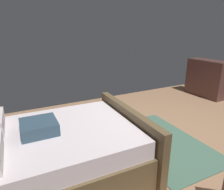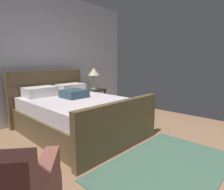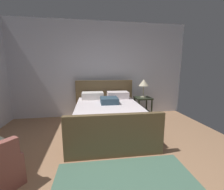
{
  "view_description": "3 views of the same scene",
  "coord_description": "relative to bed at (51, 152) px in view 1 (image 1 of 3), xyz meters",
  "views": [
    {
      "loc": [
        -2.17,
        2.14,
        1.76
      ],
      "look_at": [
        0.06,
        0.97,
        0.94
      ],
      "focal_mm": 32.51,
      "sensor_mm": 36.0,
      "label": 1
    },
    {
      "loc": [
        -1.95,
        -0.82,
        1.26
      ],
      "look_at": [
        0.06,
        0.97,
        0.78
      ],
      "focal_mm": 29.87,
      "sensor_mm": 36.0,
      "label": 2
    },
    {
      "loc": [
        -0.41,
        -1.45,
        1.46
      ],
      "look_at": [
        0.03,
        1.19,
        0.96
      ],
      "focal_mm": 23.83,
      "sensor_mm": 36.0,
      "label": 3
    }
  ],
  "objects": [
    {
      "name": "ground_plane",
      "position": [
        -0.04,
        -1.82,
        -0.35
      ],
      "size": [
        5.03,
        5.97,
        0.02
      ],
      "primitive_type": "cube",
      "color": "#A37856"
    },
    {
      "name": "bed",
      "position": [
        0.0,
        0.0,
        0.0
      ],
      "size": [
        1.69,
        2.19,
        1.09
      ],
      "color": "brown",
      "rests_on": "ground"
    },
    {
      "name": "dresser",
      "position": [
        1.35,
        -4.46,
        0.14
      ],
      "size": [
        1.07,
        0.46,
        0.98
      ],
      "color": "#54322C",
      "rests_on": "ground"
    },
    {
      "name": "area_rug",
      "position": [
        -0.0,
        -1.75,
        -0.34
      ],
      "size": [
        1.88,
        1.21,
        0.01
      ],
      "primitive_type": "cube",
      "rotation": [
        0.0,
        0.0,
        -0.03
      ],
      "color": "#4B725D",
      "rests_on": "ground"
    }
  ]
}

